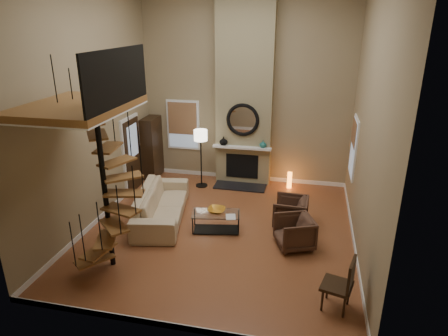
% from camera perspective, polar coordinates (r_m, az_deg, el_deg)
% --- Properties ---
extents(ground, '(6.00, 6.50, 0.01)m').
position_cam_1_polar(ground, '(9.37, -0.53, -8.91)').
color(ground, '#A25D34').
rests_on(ground, ground).
extents(back_wall, '(6.00, 0.02, 5.50)m').
position_cam_1_polar(back_wall, '(11.49, 3.13, 11.27)').
color(back_wall, '#92815E').
rests_on(back_wall, ground).
extents(front_wall, '(6.00, 0.02, 5.50)m').
position_cam_1_polar(front_wall, '(5.38, -8.43, 0.02)').
color(front_wall, '#92815E').
rests_on(front_wall, ground).
extents(left_wall, '(0.02, 6.50, 5.50)m').
position_cam_1_polar(left_wall, '(9.49, -18.73, 8.20)').
color(left_wall, '#92815E').
rests_on(left_wall, ground).
extents(right_wall, '(0.02, 6.50, 5.50)m').
position_cam_1_polar(right_wall, '(8.24, 20.31, 6.24)').
color(right_wall, '#92815E').
rests_on(right_wall, ground).
extents(baseboard_back, '(6.00, 0.02, 0.12)m').
position_cam_1_polar(baseboard_back, '(12.22, 2.88, -1.28)').
color(baseboard_back, white).
rests_on(baseboard_back, ground).
extents(baseboard_front, '(6.00, 0.02, 0.12)m').
position_cam_1_polar(baseboard_front, '(6.81, -7.13, -21.64)').
color(baseboard_front, white).
rests_on(baseboard_front, ground).
extents(baseboard_left, '(0.02, 6.50, 0.12)m').
position_cam_1_polar(baseboard_left, '(10.36, -16.98, -6.45)').
color(baseboard_left, white).
rests_on(baseboard_left, ground).
extents(baseboard_right, '(0.02, 6.50, 0.12)m').
position_cam_1_polar(baseboard_right, '(9.23, 18.17, -10.11)').
color(baseboard_right, white).
rests_on(baseboard_right, ground).
extents(chimney_breast, '(1.60, 0.38, 5.50)m').
position_cam_1_polar(chimney_breast, '(11.31, 2.97, 11.12)').
color(chimney_breast, '#887D58').
rests_on(chimney_breast, ground).
extents(hearth, '(1.50, 0.60, 0.04)m').
position_cam_1_polar(hearth, '(11.62, 2.31, -2.67)').
color(hearth, black).
rests_on(hearth, ground).
extents(firebox, '(0.95, 0.02, 0.72)m').
position_cam_1_polar(firebox, '(11.69, 2.60, 0.27)').
color(firebox, black).
rests_on(firebox, chimney_breast).
extents(mantel, '(1.70, 0.18, 0.06)m').
position_cam_1_polar(mantel, '(11.42, 2.58, 2.95)').
color(mantel, white).
rests_on(mantel, chimney_breast).
extents(mirror_frame, '(0.94, 0.10, 0.94)m').
position_cam_1_polar(mirror_frame, '(11.26, 2.70, 6.92)').
color(mirror_frame, black).
rests_on(mirror_frame, chimney_breast).
extents(mirror_disc, '(0.80, 0.01, 0.80)m').
position_cam_1_polar(mirror_disc, '(11.27, 2.71, 6.94)').
color(mirror_disc, white).
rests_on(mirror_disc, chimney_breast).
extents(vase_left, '(0.24, 0.24, 0.25)m').
position_cam_1_polar(vase_left, '(11.51, -0.07, 3.92)').
color(vase_left, black).
rests_on(vase_left, mantel).
extents(vase_right, '(0.20, 0.20, 0.21)m').
position_cam_1_polar(vase_right, '(11.33, 5.62, 3.45)').
color(vase_right, '#1B615C').
rests_on(vase_right, mantel).
extents(window_back, '(1.02, 0.06, 1.52)m').
position_cam_1_polar(window_back, '(12.15, -5.92, 6.27)').
color(window_back, white).
rests_on(window_back, back_wall).
extents(window_right, '(0.06, 1.02, 1.52)m').
position_cam_1_polar(window_right, '(10.44, 18.15, 2.95)').
color(window_right, white).
rests_on(window_right, right_wall).
extents(entry_door, '(0.10, 1.05, 2.16)m').
position_cam_1_polar(entry_door, '(11.43, -13.07, 1.91)').
color(entry_door, white).
rests_on(entry_door, ground).
extents(loft, '(1.70, 2.20, 1.09)m').
position_cam_1_polar(loft, '(7.40, -19.75, 8.65)').
color(loft, olive).
rests_on(loft, left_wall).
extents(spiral_stair, '(1.47, 1.47, 4.06)m').
position_cam_1_polar(spiral_stair, '(7.68, -16.75, -1.96)').
color(spiral_stair, black).
rests_on(spiral_stair, ground).
extents(hutch, '(0.39, 0.82, 1.84)m').
position_cam_1_polar(hutch, '(12.28, -10.31, 2.94)').
color(hutch, black).
rests_on(hutch, ground).
extents(sofa, '(1.50, 2.77, 0.77)m').
position_cam_1_polar(sofa, '(9.83, -9.04, -5.09)').
color(sofa, '#C7B18A').
rests_on(sofa, ground).
extents(armchair_near, '(0.82, 0.80, 0.71)m').
position_cam_1_polar(armchair_near, '(9.53, 9.97, -6.29)').
color(armchair_near, '#472D20').
rests_on(armchair_near, ground).
extents(armchair_far, '(0.98, 0.97, 0.69)m').
position_cam_1_polar(armchair_far, '(8.72, 10.53, -9.02)').
color(armchair_far, '#472D20').
rests_on(armchair_far, ground).
extents(coffee_table, '(1.19, 0.75, 0.43)m').
position_cam_1_polar(coffee_table, '(9.21, -1.15, -7.42)').
color(coffee_table, silver).
rests_on(coffee_table, ground).
extents(bowl, '(0.41, 0.41, 0.10)m').
position_cam_1_polar(bowl, '(9.16, -1.09, -6.10)').
color(bowl, orange).
rests_on(bowl, coffee_table).
extents(book, '(0.28, 0.33, 0.03)m').
position_cam_1_polar(book, '(8.93, 0.81, -7.08)').
color(book, gray).
rests_on(book, coffee_table).
extents(floor_lamp, '(0.38, 0.38, 1.70)m').
position_cam_1_polar(floor_lamp, '(11.24, -3.37, 4.06)').
color(floor_lamp, black).
rests_on(floor_lamp, ground).
extents(accent_lamp, '(0.13, 0.13, 0.47)m').
position_cam_1_polar(accent_lamp, '(11.62, 9.40, -1.72)').
color(accent_lamp, orange).
rests_on(accent_lamp, ground).
extents(side_chair, '(0.60, 0.60, 1.01)m').
position_cam_1_polar(side_chair, '(7.11, 16.70, -15.56)').
color(side_chair, black).
rests_on(side_chair, ground).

